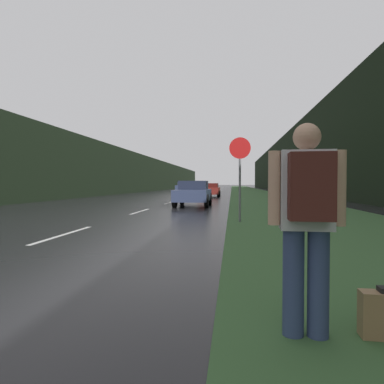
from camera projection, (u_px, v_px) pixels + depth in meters
name	position (u px, v px, depth m)	size (l,w,h in m)	color
grass_verge	(257.00, 194.00, 39.82)	(6.00, 240.00, 0.02)	#33562D
lane_stripe_b	(64.00, 234.00, 8.40)	(0.12, 3.00, 0.01)	silver
lane_stripe_c	(140.00, 211.00, 15.35)	(0.12, 3.00, 0.01)	silver
lane_stripe_d	(169.00, 203.00, 22.30)	(0.12, 3.00, 0.01)	silver
lane_stripe_e	(184.00, 198.00, 29.25)	(0.12, 3.00, 0.01)	silver
lane_stripe_f	(193.00, 195.00, 36.20)	(0.12, 3.00, 0.01)	silver
treeline_far_side	(139.00, 174.00, 51.65)	(2.00, 140.00, 5.50)	black
treeline_near_side	(294.00, 162.00, 48.94)	(2.00, 140.00, 8.66)	black
stop_sign	(240.00, 170.00, 10.96)	(0.68, 0.07, 2.73)	slate
hitchhiker_with_backpack	(307.00, 216.00, 2.71)	(0.60, 0.42, 1.74)	navy
car_passing_near	(193.00, 193.00, 18.95)	(1.85, 4.30, 1.40)	#2D3856
car_passing_far	(209.00, 190.00, 32.30)	(1.98, 4.51, 1.28)	maroon
car_oncoming	(185.00, 187.00, 44.37)	(2.02, 4.54, 1.43)	#2D3856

